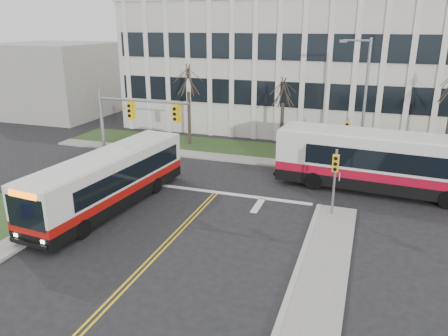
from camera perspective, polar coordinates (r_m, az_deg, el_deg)
ground at (r=20.70m, az=-8.84°, el=-11.10°), size 120.00×120.00×0.00m
sidewalk_cross at (r=32.82m, az=11.47°, el=0.20°), size 44.00×1.60×0.14m
building_lawn at (r=35.48m, az=12.09°, el=1.52°), size 44.00×5.00×0.12m
office_building at (r=46.15m, az=14.55°, el=12.72°), size 40.00×16.00×12.00m
building_annex at (r=54.69m, az=-21.08°, el=10.79°), size 12.00×12.00×8.00m
mast_arm_signal at (r=27.70m, az=-12.83°, el=5.74°), size 6.11×0.38×6.20m
signal_pole_near at (r=24.01m, az=14.28°, el=-0.68°), size 0.34×0.39×3.80m
signal_pole_far at (r=32.17m, az=15.68°, el=4.02°), size 0.34×0.39×3.80m
streetlight at (r=32.40m, az=17.66°, el=8.81°), size 2.15×0.25×9.20m
directory_sign at (r=35.05m, az=8.05°, el=3.43°), size 1.50×0.12×2.00m
tree_left at (r=37.16m, az=-4.69°, el=11.23°), size 1.80×1.80×7.70m
tree_mid at (r=35.07m, az=7.74°, el=9.66°), size 1.80×1.80×6.82m
bus_main at (r=25.65m, az=-14.74°, el=-1.70°), size 3.60×11.94×3.13m
bus_cross at (r=28.79m, az=20.79°, el=0.43°), size 13.90×4.13×3.65m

